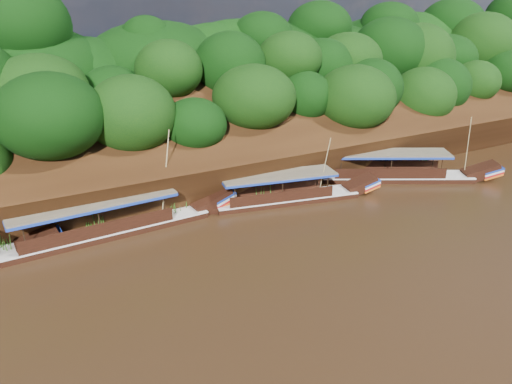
{
  "coord_description": "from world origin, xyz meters",
  "views": [
    {
      "loc": [
        -18.72,
        -24.09,
        15.83
      ],
      "look_at": [
        -1.33,
        7.0,
        1.74
      ],
      "focal_mm": 35.0,
      "sensor_mm": 36.0,
      "label": 1
    }
  ],
  "objects": [
    {
      "name": "ground",
      "position": [
        0.0,
        0.0,
        0.0
      ],
      "size": [
        160.0,
        160.0,
        0.0
      ],
      "primitive_type": "plane",
      "color": "black",
      "rests_on": "ground"
    },
    {
      "name": "boat_1",
      "position": [
        2.69,
        7.61,
        0.55
      ],
      "size": [
        14.29,
        4.85,
        5.83
      ],
      "rotation": [
        0.0,
        0.0,
        -0.2
      ],
      "color": "black",
      "rests_on": "ground"
    },
    {
      "name": "boat_0",
      "position": [
        14.33,
        6.85,
        0.6
      ],
      "size": [
        15.32,
        9.76,
        6.69
      ],
      "rotation": [
        0.0,
        0.0,
        -0.5
      ],
      "color": "black",
      "rests_on": "ground"
    },
    {
      "name": "reeds",
      "position": [
        -3.52,
        9.44,
        0.89
      ],
      "size": [
        48.59,
        2.41,
        2.05
      ],
      "color": "#2D5F17",
      "rests_on": "ground"
    },
    {
      "name": "riverbank",
      "position": [
        -0.01,
        22.73,
        1.89
      ],
      "size": [
        120.0,
        30.06,
        19.4
      ],
      "color": "black",
      "rests_on": "ground"
    },
    {
      "name": "boat_2",
      "position": [
        -11.33,
        8.87,
        0.61
      ],
      "size": [
        17.16,
        3.3,
        7.33
      ],
      "rotation": [
        0.0,
        0.0,
        0.05
      ],
      "color": "black",
      "rests_on": "ground"
    }
  ]
}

